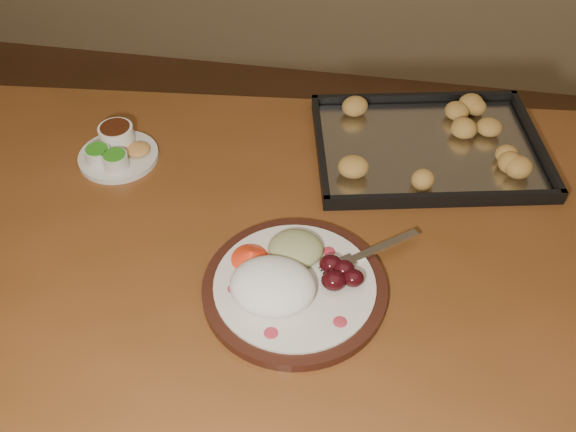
# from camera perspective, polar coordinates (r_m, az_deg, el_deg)

# --- Properties ---
(dining_table) EXTENTS (1.58, 1.04, 0.75)m
(dining_table) POSITION_cam_1_polar(r_m,az_deg,el_deg) (1.18, -0.57, -6.14)
(dining_table) COLOR brown
(dining_table) RESTS_ON ground
(dinner_plate) EXTENTS (0.34, 0.30, 0.07)m
(dinner_plate) POSITION_cam_1_polar(r_m,az_deg,el_deg) (1.03, 0.15, -5.90)
(dinner_plate) COLOR black
(dinner_plate) RESTS_ON dining_table
(condiment_saucer) EXTENTS (0.16, 0.16, 0.05)m
(condiment_saucer) POSITION_cam_1_polar(r_m,az_deg,el_deg) (1.31, -15.01, 5.70)
(condiment_saucer) COLOR beige
(condiment_saucer) RESTS_ON dining_table
(baking_tray) EXTENTS (0.50, 0.41, 0.05)m
(baking_tray) POSITION_cam_1_polar(r_m,az_deg,el_deg) (1.32, 12.32, 6.16)
(baking_tray) COLOR black
(baking_tray) RESTS_ON dining_table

